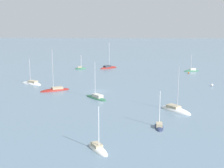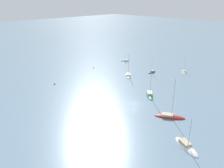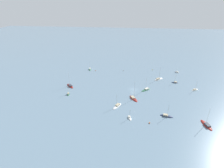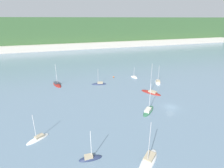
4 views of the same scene
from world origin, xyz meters
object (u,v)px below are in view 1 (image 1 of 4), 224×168
object	(u,v)px
sailboat_11	(108,68)
sailboat_1	(81,69)
sailboat_6	(32,84)
mooring_buoy_1	(212,85)
sailboat_8	(98,149)
sailboat_4	(96,98)
sailboat_5	(192,71)
sailboat_7	(55,90)
sailboat_0	(159,127)
mooring_buoy_2	(189,73)
sailboat_3	(175,110)

from	to	relation	value
sailboat_11	sailboat_1	bearing A→B (deg)	150.46
sailboat_6	mooring_buoy_1	bearing A→B (deg)	-152.63
sailboat_8	sailboat_4	bearing A→B (deg)	155.43
sailboat_5	sailboat_7	xyz separation A→B (m)	(-39.30, 46.86, -0.00)
sailboat_7	mooring_buoy_1	xyz separation A→B (m)	(9.25, -47.50, 0.27)
sailboat_1	mooring_buoy_1	distance (m)	57.59
sailboat_0	mooring_buoy_1	bearing A→B (deg)	-23.71
sailboat_7	mooring_buoy_2	size ratio (longest dim) A/B	20.98
sailboat_7	sailboat_1	bearing A→B (deg)	-121.63
sailboat_3	sailboat_7	size ratio (longest dim) A/B	0.86
sailboat_3	sailboat_1	bearing A→B (deg)	166.87
sailboat_7	sailboat_11	size ratio (longest dim) A/B	1.09
sailboat_8	mooring_buoy_1	size ratio (longest dim) A/B	10.08
sailboat_1	sailboat_11	distance (m)	12.02
sailboat_5	sailboat_11	size ratio (longest dim) A/B	0.62
mooring_buoy_2	sailboat_4	bearing A→B (deg)	143.17
sailboat_8	sailboat_11	world-z (taller)	sailboat_11
mooring_buoy_2	sailboat_7	bearing A→B (deg)	127.00
mooring_buoy_1	mooring_buoy_2	world-z (taller)	mooring_buoy_1
sailboat_4	sailboat_5	bearing A→B (deg)	-78.49
sailboat_1	sailboat_4	size ratio (longest dim) A/B	0.67
sailboat_7	mooring_buoy_2	world-z (taller)	sailboat_7
sailboat_7	sailboat_8	world-z (taller)	sailboat_7
sailboat_5	sailboat_11	world-z (taller)	sailboat_11
sailboat_1	sailboat_3	bearing A→B (deg)	-76.58
sailboat_0	sailboat_1	world-z (taller)	sailboat_0
sailboat_4	mooring_buoy_1	distance (m)	38.74
sailboat_0	sailboat_8	size ratio (longest dim) A/B	0.98
sailboat_7	sailboat_3	bearing A→B (deg)	118.54
mooring_buoy_1	sailboat_11	bearing A→B (deg)	43.98
sailboat_5	sailboat_4	bearing A→B (deg)	41.36
sailboat_1	mooring_buoy_1	bearing A→B (deg)	-49.21
sailboat_3	sailboat_5	xyz separation A→B (m)	(58.50, -14.57, 0.02)
sailboat_0	sailboat_1	bearing A→B (deg)	22.84
sailboat_1	sailboat_5	xyz separation A→B (m)	(-3.47, -46.18, 0.01)
sailboat_3	sailboat_6	size ratio (longest dim) A/B	1.24
sailboat_1	sailboat_4	bearing A→B (deg)	-90.02
sailboat_3	sailboat_11	world-z (taller)	sailboat_11
sailboat_8	sailboat_3	bearing A→B (deg)	114.97
sailboat_4	sailboat_7	world-z (taller)	sailboat_7
sailboat_4	sailboat_11	xyz separation A→B (m)	(54.19, 0.73, -0.03)
sailboat_0	sailboat_11	xyz separation A→B (m)	(76.45, 15.26, -0.00)
sailboat_3	sailboat_11	xyz separation A→B (m)	(64.88, 19.94, 0.03)
sailboat_11	mooring_buoy_2	size ratio (longest dim) A/B	19.21
sailboat_5	sailboat_8	distance (m)	86.64
sailboat_1	sailboat_6	bearing A→B (deg)	-121.42
sailboat_7	sailboat_8	xyz separation A→B (m)	(-42.05, -17.04, -0.02)
sailboat_3	sailboat_4	xyz separation A→B (m)	(10.69, 19.21, 0.06)
sailboat_7	sailboat_11	world-z (taller)	sailboat_7
sailboat_3	sailboat_8	xyz separation A→B (m)	(-22.85, 15.25, 0.00)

